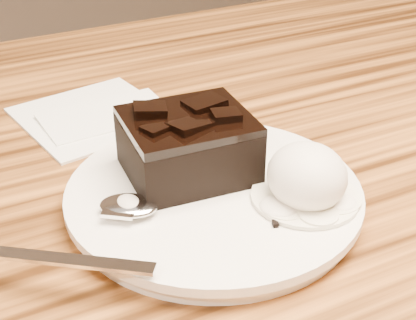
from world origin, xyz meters
name	(u,v)px	position (x,y,z in m)	size (l,w,h in m)	color
plate	(214,199)	(-0.08, -0.07, 0.76)	(0.23, 0.23, 0.02)	white
brownie	(188,149)	(-0.09, -0.04, 0.79)	(0.10, 0.08, 0.05)	black
ice_cream_scoop	(307,176)	(-0.02, -0.11, 0.79)	(0.06, 0.06, 0.05)	white
melt_puddle	(305,198)	(-0.02, -0.11, 0.77)	(0.08, 0.08, 0.00)	white
spoon	(129,208)	(-0.15, -0.07, 0.77)	(0.03, 0.17, 0.01)	silver
napkin	(94,115)	(-0.11, 0.13, 0.75)	(0.14, 0.14, 0.01)	white
crumb_a	(286,164)	(-0.01, -0.06, 0.77)	(0.01, 0.01, 0.00)	black
crumb_b	(231,175)	(-0.06, -0.06, 0.77)	(0.01, 0.01, 0.00)	black
crumb_c	(275,224)	(-0.06, -0.13, 0.77)	(0.01, 0.00, 0.00)	black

